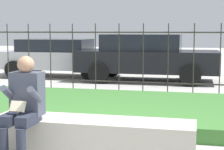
# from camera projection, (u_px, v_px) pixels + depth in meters

# --- Properties ---
(stone_bench) EXTENTS (2.57, 0.56, 0.45)m
(stone_bench) POSITION_uv_depth(u_px,v_px,m) (92.00, 139.00, 4.72)
(stone_bench) COLOR #B7B2A3
(stone_bench) RESTS_ON ground_plane
(person_seated_reader) EXTENTS (0.42, 0.73, 1.25)m
(person_seated_reader) POSITION_uv_depth(u_px,v_px,m) (23.00, 103.00, 4.53)
(person_seated_reader) COLOR black
(person_seated_reader) RESTS_ON ground_plane
(grass_berm) EXTENTS (10.65, 3.05, 0.22)m
(grass_berm) POSITION_uv_depth(u_px,v_px,m) (127.00, 110.00, 6.88)
(grass_berm) COLOR #3D7533
(grass_berm) RESTS_ON ground_plane
(iron_fence) EXTENTS (8.65, 0.03, 1.72)m
(iron_fence) POSITION_uv_depth(u_px,v_px,m) (143.00, 59.00, 8.72)
(iron_fence) COLOR #332D28
(iron_fence) RESTS_ON ground_plane
(car_parked_center) EXTENTS (4.27, 1.95, 1.44)m
(car_parked_center) POSITION_uv_depth(u_px,v_px,m) (146.00, 56.00, 11.53)
(car_parked_center) COLOR black
(car_parked_center) RESTS_ON ground_plane
(car_parked_left) EXTENTS (4.16, 1.96, 1.27)m
(car_parked_left) POSITION_uv_depth(u_px,v_px,m) (60.00, 56.00, 12.63)
(car_parked_left) COLOR #B7B7BC
(car_parked_left) RESTS_ON ground_plane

